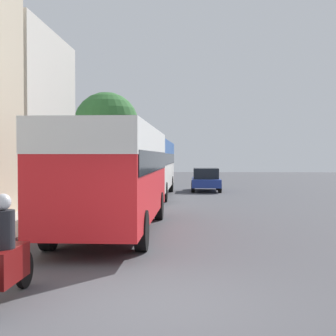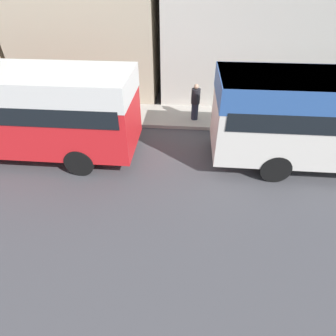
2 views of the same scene
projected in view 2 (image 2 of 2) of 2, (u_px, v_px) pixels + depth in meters
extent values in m
cube|color=beige|center=(246.00, 6.00, 12.72)|extent=(5.28, 7.89, 8.45)
cube|color=red|center=(5.00, 108.00, 9.15)|extent=(2.49, 9.13, 2.65)
cube|color=black|center=(1.00, 99.00, 8.94)|extent=(2.54, 8.77, 0.58)
cylinder|color=black|center=(99.00, 129.00, 10.67)|extent=(0.28, 1.00, 1.00)
cylinder|color=black|center=(80.00, 162.00, 8.86)|extent=(0.28, 1.00, 1.00)
cylinder|color=black|center=(261.00, 132.00, 10.47)|extent=(0.28, 1.00, 1.00)
cylinder|color=black|center=(275.00, 168.00, 8.60)|extent=(0.28, 1.00, 1.00)
cylinder|color=#232838|center=(195.00, 111.00, 11.91)|extent=(0.31, 0.31, 0.77)
cylinder|color=black|center=(196.00, 96.00, 11.47)|extent=(0.39, 0.39, 0.64)
sphere|color=tan|center=(196.00, 87.00, 11.21)|extent=(0.21, 0.21, 0.21)
cylinder|color=#232838|center=(300.00, 107.00, 12.24)|extent=(0.32, 0.32, 0.79)
cylinder|color=gray|center=(305.00, 92.00, 11.80)|extent=(0.40, 0.40, 0.66)
sphere|color=tan|center=(308.00, 82.00, 11.53)|extent=(0.21, 0.21, 0.21)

